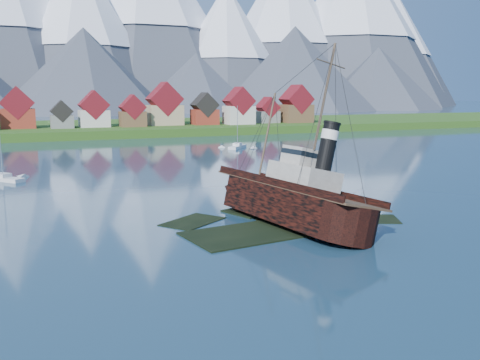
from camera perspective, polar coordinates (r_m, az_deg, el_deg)
name	(u,v)px	position (r m, az deg, el deg)	size (l,w,h in m)	color
ground	(277,226)	(66.42, 3.96, -4.91)	(1400.00, 1400.00, 0.00)	#1B374C
shoal	(282,223)	(69.14, 4.49, -4.64)	(31.71, 21.24, 1.14)	black
shore_bank	(95,132)	(229.99, -15.24, 5.00)	(600.00, 80.00, 3.20)	#284C15
seawall	(109,139)	(192.46, -13.79, 4.26)	(600.00, 2.50, 2.00)	#3F3D38
town	(5,113)	(209.96, -23.77, 6.60)	(250.96, 16.69, 17.30)	maroon
mountains	(44,11)	(544.49, -20.13, 16.56)	(965.00, 340.00, 205.00)	#2D333D
tugboat_wreck	(282,198)	(68.49, 4.46, -1.89)	(7.02, 30.25, 23.97)	black
sailboat_a	(3,179)	(108.83, -23.97, 0.06)	(7.87, 8.65, 11.44)	silver
sailboat_d	(237,147)	(156.76, -0.27, 3.52)	(8.12, 8.69, 12.99)	silver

